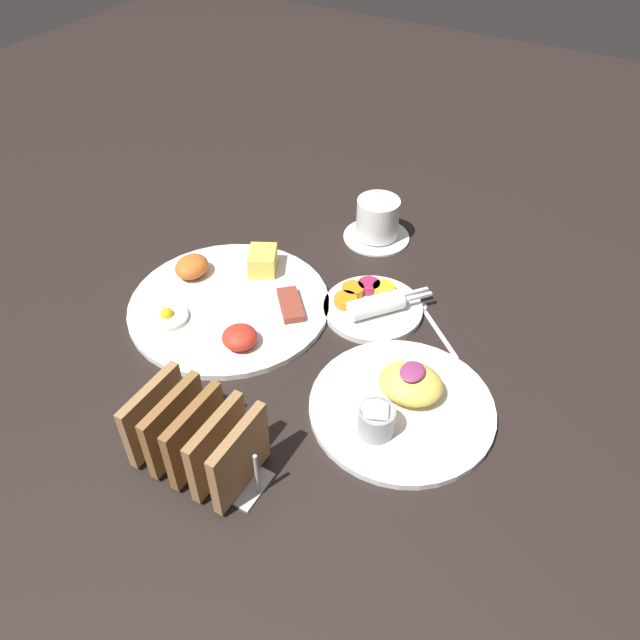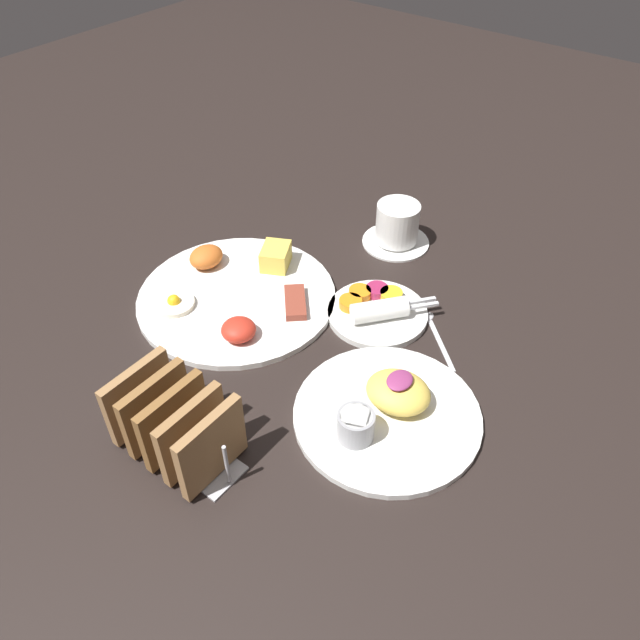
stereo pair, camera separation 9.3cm
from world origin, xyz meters
name	(u,v)px [view 1 (the left image)]	position (x,y,z in m)	size (l,w,h in m)	color
ground_plane	(330,366)	(0.00, 0.00, 0.00)	(3.00, 3.00, 0.00)	black
plate_breakfast	(229,301)	(0.04, 0.20, 0.01)	(0.32, 0.32, 0.05)	white
plate_condiments	(370,304)	(0.14, 0.00, 0.01)	(0.16, 0.16, 0.04)	white
plate_foreground	(402,402)	(-0.02, -0.12, 0.01)	(0.25, 0.25, 0.06)	white
toast_rack	(197,438)	(-0.22, 0.06, 0.05)	(0.10, 0.18, 0.10)	#B7B7BC
coffee_cup	(377,221)	(0.32, 0.08, 0.04)	(0.12, 0.12, 0.08)	white
teaspoon	(431,319)	(0.16, -0.09, 0.00)	(0.10, 0.10, 0.01)	silver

